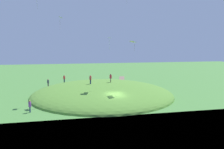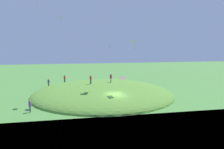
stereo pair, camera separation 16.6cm
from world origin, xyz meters
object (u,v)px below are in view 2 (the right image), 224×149
Objects in this scene: person_with_child at (91,78)px; person_walking_path at (30,105)px; kite_0 at (133,42)px; person_watching_kites at (111,77)px; kite_3 at (61,18)px; kite_4 at (110,39)px; person_near_shore at (49,82)px; person_on_hilltop at (65,78)px.

person_with_child is 12.99m from person_walking_path.
person_with_child is 10.90m from kite_0.
person_watching_kites is 9.97m from kite_0.
kite_4 is at bearing -95.48° from kite_3.
person_near_shore is at bearing 41.65° from kite_0.
person_on_hilltop reaches higher than person_near_shore.
person_on_hilltop is 0.80× the size of kite_3.
kite_0 reaches higher than person_watching_kites.
kite_0 is 4.19m from kite_4.
kite_4 is (-3.66, -2.85, 7.11)m from person_with_child.
person_on_hilltop is at bearing 175.89° from person_walking_path.
person_on_hilltop is (7.91, 8.78, -1.05)m from person_watching_kites.
person_walking_path is 0.94× the size of person_near_shore.
person_near_shore is (18.75, -0.93, 0.06)m from person_walking_path.
person_watching_kites is 0.92× the size of person_near_shore.
person_near_shore is at bearing -121.13° from person_watching_kites.
person_with_child reaches higher than person_near_shore.
kite_4 is (-0.75, -7.80, -3.16)m from kite_3.
kite_3 is (-3.84, 8.91, 10.27)m from person_watching_kites.
person_with_child is at bearing 143.71° from person_walking_path.
kite_4 reaches higher than person_on_hilltop.
person_walking_path is at bearing 144.09° from kite_3.
person_with_child is 0.83× the size of kite_4.
person_near_shore is 0.91× the size of kite_4.
person_watching_kites is at bearing -25.23° from person_on_hilltop.
person_with_child reaches higher than person_on_hilltop.
kite_4 reaches higher than person_with_child.
person_watching_kites is at bearing -66.69° from kite_3.
kite_3 is at bearing 72.88° from kite_0.
person_watching_kites is 1.03× the size of person_on_hilltop.
person_near_shore is (9.88, 8.34, -2.01)m from person_with_child.
person_watching_kites is at bearing 163.93° from person_near_shore.
kite_0 is at bearing 109.50° from person_walking_path.
person_watching_kites is 0.83× the size of kite_4.
person_walking_path is 17.75m from kite_0.
person_watching_kites is at bearing 33.70° from person_with_child.
person_with_child is at bearing 43.84° from kite_0.
person_near_shore is 23.27m from kite_0.
person_watching_kites is 14.13m from kite_3.
kite_4 is (-12.50, -7.67, 8.16)m from person_on_hilltop.
person_near_shore is (1.04, 3.52, -0.95)m from person_on_hilltop.
person_watching_kites is 11.87m from person_on_hilltop.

